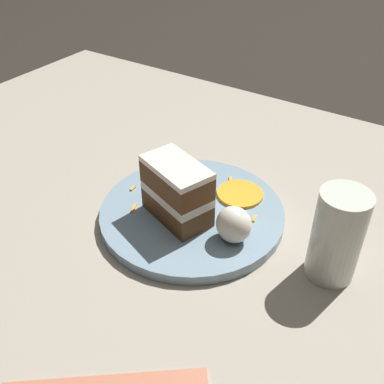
% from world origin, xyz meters
% --- Properties ---
extents(ground_plane, '(6.00, 6.00, 0.00)m').
position_xyz_m(ground_plane, '(0.00, 0.00, 0.00)').
color(ground_plane, black).
rests_on(ground_plane, ground).
extents(dining_table, '(1.28, 1.01, 0.04)m').
position_xyz_m(dining_table, '(0.00, 0.00, 0.02)').
color(dining_table, gray).
rests_on(dining_table, ground).
extents(plate, '(0.29, 0.29, 0.02)m').
position_xyz_m(plate, '(-0.06, -0.03, 0.05)').
color(plate, gray).
rests_on(plate, dining_table).
extents(cake_slice, '(0.12, 0.09, 0.09)m').
position_xyz_m(cake_slice, '(-0.05, -0.00, 0.10)').
color(cake_slice, brown).
rests_on(cake_slice, plate).
extents(cream_dollop, '(0.05, 0.05, 0.06)m').
position_xyz_m(cream_dollop, '(-0.15, 0.00, 0.08)').
color(cream_dollop, silver).
rests_on(cream_dollop, plate).
extents(orange_garnish, '(0.07, 0.07, 0.01)m').
position_xyz_m(orange_garnish, '(-0.11, -0.10, 0.06)').
color(orange_garnish, orange).
rests_on(orange_garnish, plate).
extents(carrot_shreds_scatter, '(0.21, 0.17, 0.00)m').
position_xyz_m(carrot_shreds_scatter, '(-0.04, -0.04, 0.06)').
color(carrot_shreds_scatter, orange).
rests_on(carrot_shreds_scatter, plate).
extents(drinking_glass, '(0.07, 0.07, 0.13)m').
position_xyz_m(drinking_glass, '(-0.28, -0.03, 0.09)').
color(drinking_glass, beige).
rests_on(drinking_glass, dining_table).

